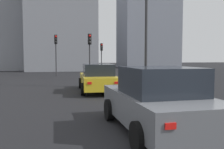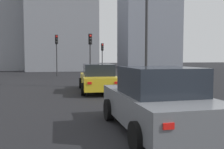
% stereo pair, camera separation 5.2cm
% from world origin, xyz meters
% --- Properties ---
extents(car_yellow_lead, '(4.69, 2.11, 1.52)m').
position_xyz_m(car_yellow_lead, '(8.86, 0.24, 0.74)').
color(car_yellow_lead, gold).
rests_on(car_yellow_lead, ground_plane).
extents(car_grey_second, '(4.23, 2.19, 1.65)m').
position_xyz_m(car_grey_second, '(1.28, -0.14, 0.78)').
color(car_grey_second, slate).
rests_on(car_grey_second, ground_plane).
extents(traffic_light_near_left, '(0.32, 0.30, 4.14)m').
position_xyz_m(traffic_light_near_left, '(20.47, 2.68, 2.97)').
color(traffic_light_near_left, '#2D2D30').
rests_on(traffic_light_near_left, ground_plane).
extents(traffic_light_near_right, '(0.32, 0.29, 3.64)m').
position_xyz_m(traffic_light_near_right, '(25.35, -2.75, 2.63)').
color(traffic_light_near_right, '#2D2D30').
rests_on(traffic_light_near_right, ground_plane).
extents(traffic_light_far_left, '(0.32, 0.29, 3.88)m').
position_xyz_m(traffic_light_far_left, '(16.11, -0.18, 2.80)').
color(traffic_light_far_left, '#2D2D30').
rests_on(traffic_light_far_left, ground_plane).
extents(street_lamp_kerbside, '(0.56, 0.36, 8.68)m').
position_xyz_m(street_lamp_kerbside, '(9.52, -2.81, 5.02)').
color(street_lamp_kerbside, '#2D2D30').
rests_on(street_lamp_kerbside, ground_plane).
extents(building_facade_left, '(8.32, 10.18, 16.69)m').
position_xyz_m(building_facade_left, '(39.71, -14.00, 8.34)').
color(building_facade_left, gray).
rests_on(building_facade_left, ground_plane).
extents(building_facade_center, '(11.54, 9.71, 13.73)m').
position_xyz_m(building_facade_center, '(34.14, 2.00, 6.86)').
color(building_facade_center, gray).
rests_on(building_facade_center, ground_plane).
extents(building_facade_right, '(14.95, 8.76, 14.11)m').
position_xyz_m(building_facade_right, '(39.16, 10.00, 7.05)').
color(building_facade_right, gray).
rests_on(building_facade_right, ground_plane).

